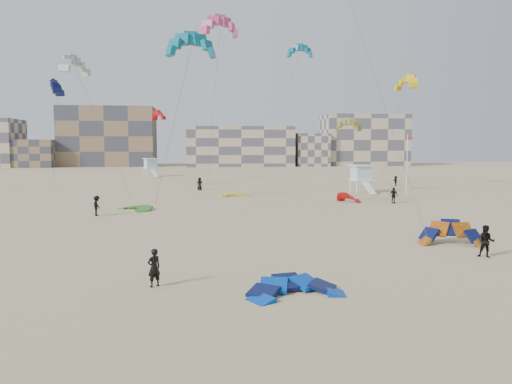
{
  "coord_description": "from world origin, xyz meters",
  "views": [
    {
      "loc": [
        -1.29,
        -23.69,
        6.29
      ],
      "look_at": [
        1.88,
        6.0,
        3.51
      ],
      "focal_mm": 35.0,
      "sensor_mm": 36.0,
      "label": 1
    }
  ],
  "objects": [
    {
      "name": "condo_west_b",
      "position": [
        -30.0,
        134.0,
        9.0
      ],
      "size": [
        28.0,
        14.0,
        18.0
      ],
      "primitive_type": "cube",
      "color": "#786348",
      "rests_on": "ground"
    },
    {
      "name": "flagpole",
      "position": [
        23.86,
        35.66,
        4.05
      ],
      "size": [
        0.63,
        0.1,
        7.71
      ],
      "color": "white",
      "rests_on": "ground"
    },
    {
      "name": "condo_fill_right",
      "position": [
        32.0,
        128.0,
        5.0
      ],
      "size": [
        10.0,
        10.0,
        10.0
      ],
      "primitive_type": "cube",
      "color": "tan",
      "rests_on": "ground"
    },
    {
      "name": "kite_ground_green",
      "position": [
        -7.82,
        25.91,
        0.0
      ],
      "size": [
        5.42,
        5.38,
        1.15
      ],
      "primitive_type": null,
      "rotation": [
        0.13,
        0.0,
        -0.91
      ],
      "color": "#37831F",
      "rests_on": "ground"
    },
    {
      "name": "kitesurfer_f",
      "position": [
        28.84,
        51.63,
        0.78
      ],
      "size": [
        0.57,
        1.48,
        1.56
      ],
      "primitive_type": "imported",
      "rotation": [
        0.0,
        0.0,
        -1.65
      ],
      "color": "black",
      "rests_on": "ground"
    },
    {
      "name": "condo_fill_left",
      "position": [
        -50.0,
        128.0,
        4.0
      ],
      "size": [
        12.0,
        10.0,
        8.0
      ],
      "primitive_type": "cube",
      "color": "#786348",
      "rests_on": "ground"
    },
    {
      "name": "kite_fly_yellow",
      "position": [
        27.89,
        46.16,
        15.13
      ],
      "size": [
        5.08,
        9.57,
        15.72
      ],
      "rotation": [
        0.0,
        0.0,
        -1.31
      ],
      "color": "gold",
      "rests_on": "ground"
    },
    {
      "name": "kite_fly_navy",
      "position": [
        -20.76,
        47.08,
        13.93
      ],
      "size": [
        4.77,
        7.38,
        14.6
      ],
      "rotation": [
        0.0,
        0.0,
        1.75
      ],
      "color": "#0C1042",
      "rests_on": "ground"
    },
    {
      "name": "kite_fly_teal_a",
      "position": [
        -2.17,
        20.32,
        14.69
      ],
      "size": [
        5.79,
        4.63,
        15.23
      ],
      "rotation": [
        0.0,
        0.0,
        0.14
      ],
      "color": "#086687",
      "rests_on": "ground"
    },
    {
      "name": "kite_ground_yellow",
      "position": [
        2.52,
        37.94,
        0.0
      ],
      "size": [
        3.32,
        3.5,
        0.97
      ],
      "primitive_type": null,
      "rotation": [
        0.12,
        0.0,
        0.04
      ],
      "color": "gold",
      "rests_on": "ground"
    },
    {
      "name": "kite_fly_grey",
      "position": [
        -14.08,
        29.33,
        14.24
      ],
      "size": [
        7.71,
        4.85,
        14.56
      ],
      "rotation": [
        0.0,
        0.0,
        1.08
      ],
      "color": "silver",
      "rests_on": "ground"
    },
    {
      "name": "kitesurfer_d",
      "position": [
        19.4,
        28.46,
        0.88
      ],
      "size": [
        0.97,
        1.09,
        1.77
      ],
      "primitive_type": "imported",
      "rotation": [
        0.0,
        0.0,
        2.22
      ],
      "color": "black",
      "rests_on": "ground"
    },
    {
      "name": "kite_fly_teal_b",
      "position": [
        13.55,
        52.49,
        20.46
      ],
      "size": [
        8.39,
        4.69,
        20.83
      ],
      "rotation": [
        0.0,
        0.0,
        -0.1
      ],
      "color": "#086687",
      "rests_on": "ground"
    },
    {
      "name": "kite_fly_olive",
      "position": [
        17.22,
        38.84,
        8.76
      ],
      "size": [
        4.8,
        12.29,
        8.94
      ],
      "rotation": [
        0.0,
        0.0,
        -0.51
      ],
      "color": "olive",
      "rests_on": "ground"
    },
    {
      "name": "ground",
      "position": [
        0.0,
        0.0,
        0.0
      ],
      "size": [
        320.0,
        320.0,
        0.0
      ],
      "primitive_type": "plane",
      "color": "tan",
      "rests_on": "ground"
    },
    {
      "name": "kite_ground_blue",
      "position": [
        2.56,
        -3.35,
        0.0
      ],
      "size": [
        4.8,
        4.99,
        2.17
      ],
      "primitive_type": null,
      "rotation": [
        0.27,
        0.0,
        0.21
      ],
      "color": "#0136BF",
      "rests_on": "ground"
    },
    {
      "name": "kite_ground_red_far",
      "position": [
        14.84,
        30.31,
        0.0
      ],
      "size": [
        4.17,
        4.13,
        3.07
      ],
      "primitive_type": null,
      "rotation": [
        0.75,
        0.0,
        2.09
      ],
      "color": "red",
      "rests_on": "ground"
    },
    {
      "name": "kite_fly_pink",
      "position": [
        1.04,
        41.15,
        21.14
      ],
      "size": [
        6.1,
        12.2,
        21.6
      ],
      "rotation": [
        0.0,
        0.0,
        0.36
      ],
      "color": "#D24F88",
      "rests_on": "ground"
    },
    {
      "name": "kitesurfer_e",
      "position": [
        -1.75,
        46.9,
        0.91
      ],
      "size": [
        0.99,
        0.75,
        1.83
      ],
      "primitive_type": "imported",
      "rotation": [
        0.0,
        0.0,
        0.2
      ],
      "color": "black",
      "rests_on": "ground"
    },
    {
      "name": "kitesurfer_main",
      "position": [
        -3.5,
        -1.52,
        0.87
      ],
      "size": [
        0.76,
        0.7,
        1.73
      ],
      "primitive_type": "imported",
      "rotation": [
        0.0,
        0.0,
        3.75
      ],
      "color": "black",
      "rests_on": "ground"
    },
    {
      "name": "kitesurfer_c",
      "position": [
        -10.81,
        22.06,
        0.91
      ],
      "size": [
        0.78,
        1.23,
        1.82
      ],
      "primitive_type": "imported",
      "rotation": [
        0.0,
        0.0,
        1.48
      ],
      "color": "black",
      "rests_on": "ground"
    },
    {
      "name": "kite_fly_red",
      "position": [
        -8.88,
        65.49,
        11.42
      ],
      "size": [
        5.26,
        7.05,
        11.59
      ],
      "rotation": [
        0.0,
        0.0,
        2.23
      ],
      "color": "red",
      "rests_on": "ground"
    },
    {
      "name": "lifeguard_tower_near",
      "position": [
        19.67,
        40.8,
        1.85
      ],
      "size": [
        2.99,
        5.29,
        3.73
      ],
      "rotation": [
        0.0,
        0.0,
        0.15
      ],
      "color": "white",
      "rests_on": "ground"
    },
    {
      "name": "condo_mid",
      "position": [
        10.0,
        130.0,
        6.0
      ],
      "size": [
        32.0,
        16.0,
        12.0
      ],
      "primitive_type": "cube",
      "color": "tan",
      "rests_on": "ground"
    },
    {
      "name": "condo_east",
      "position": [
        50.0,
        132.0,
        8.0
      ],
      "size": [
        26.0,
        14.0,
        16.0
      ],
      "primitive_type": "cube",
      "color": "tan",
      "rests_on": "ground"
    },
    {
      "name": "kite_ground_orange",
      "position": [
        14.36,
        6.01,
        0.0
      ],
      "size": [
        5.07,
        5.07,
        3.97
      ],
      "primitive_type": null,
      "rotation": [
        0.83,
        0.0,
        -0.36
      ],
      "color": "orange",
      "rests_on": "ground"
    },
    {
      "name": "lifeguard_tower_far",
      "position": [
        -11.88,
        79.58,
        1.85
      ],
      "size": [
        3.48,
        5.57,
        3.74
      ],
      "rotation": [
        0.0,
        0.0,
        0.41
      ],
      "color": "white",
      "rests_on": "ground"
    },
    {
      "name": "kitesurfer_b",
      "position": [
        14.54,
        2.43,
        0.92
      ],
      "size": [
        1.13,
        1.08,
        1.83
      ],
      "primitive_type": "imported",
      "rotation": [
        0.0,
        0.0,
        -0.6
      ],
      "color": "black",
      "rests_on": "ground"
    }
  ]
}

